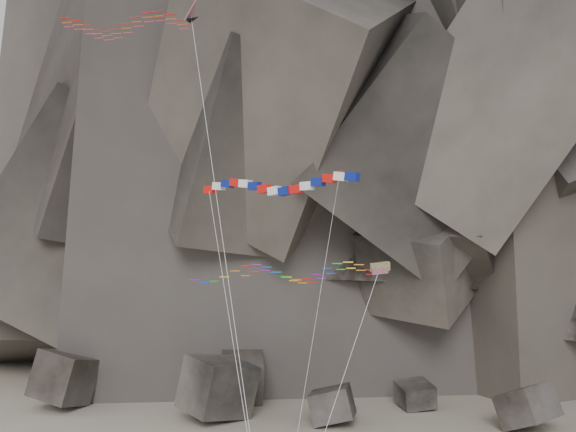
% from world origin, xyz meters
% --- Properties ---
extents(headland, '(110.00, 70.00, 84.00)m').
position_xyz_m(headland, '(0.00, 70.00, 42.00)').
color(headland, '#5A514A').
rests_on(headland, ground).
extents(boulder_field, '(70.80, 17.41, 7.03)m').
position_xyz_m(boulder_field, '(-9.18, 31.53, 2.23)').
color(boulder_field, '#47423F').
rests_on(boulder_field, ground).
extents(delta_kite, '(18.11, 10.68, 32.83)m').
position_xyz_m(delta_kite, '(-9.73, 2.04, 32.94)').
color(delta_kite, red).
rests_on(delta_kite, ground).
extents(banner_kite, '(11.32, 12.02, 21.03)m').
position_xyz_m(banner_kite, '(1.15, 2.20, 21.84)').
color(banner_kite, red).
rests_on(banner_kite, ground).
extents(parafoil_kite, '(13.12, 11.26, 15.64)m').
position_xyz_m(parafoil_kite, '(1.16, 2.92, 16.39)').
color(parafoil_kite, yellow).
rests_on(parafoil_kite, ground).
extents(pennant_kite, '(1.58, 10.80, 21.34)m').
position_xyz_m(pennant_kite, '(4.62, 0.39, 16.57)').
color(pennant_kite, red).
rests_on(pennant_kite, ground).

